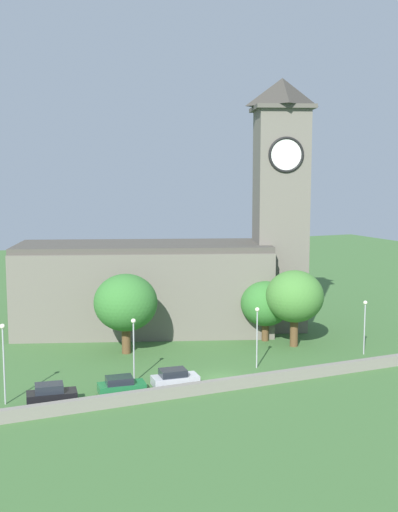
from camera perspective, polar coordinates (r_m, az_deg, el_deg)
name	(u,v)px	position (r m, az deg, el deg)	size (l,w,h in m)	color
ground_plane	(167,341)	(77.01, -2.84, -7.49)	(200.00, 200.00, 0.00)	#3D6633
church	(176,268)	(81.20, -2.03, -1.01)	(37.24, 21.47, 31.10)	#666056
quay_barrier	(236,383)	(60.83, 3.30, -11.04)	(58.50, 0.70, 1.09)	gray
car_black	(51,395)	(57.86, -12.83, -11.77)	(4.42, 2.65, 1.92)	black
car_green	(121,386)	(59.38, -6.85, -11.23)	(4.35, 2.65, 1.71)	#1E6B38
car_silver	(175,378)	(60.89, -2.15, -10.67)	(4.40, 2.53, 1.78)	silver
streetlamp_west_end	(3,351)	(58.08, -16.77, -7.96)	(0.44, 0.44, 7.05)	#9EA0A5
streetlamp_west_mid	(134,339)	(61.77, -5.75, -7.26)	(0.44, 0.44, 6.16)	#9EA0A5
streetlamp_central	(257,327)	(66.11, 5.11, -6.21)	(0.44, 0.44, 6.26)	#9EA0A5
streetlamp_east_mid	(365,318)	(72.98, 14.33, -5.26)	(0.44, 0.44, 5.95)	#9EA0A5
tree_churchyard	(126,303)	(71.26, -6.45, -4.10)	(6.93, 6.93, 8.79)	brown
tree_riverside_east	(266,304)	(76.69, 5.85, -4.18)	(5.85, 5.85, 7.09)	brown
tree_by_tower	(295,297)	(74.41, 8.38, -3.54)	(6.55, 6.55, 8.75)	brown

